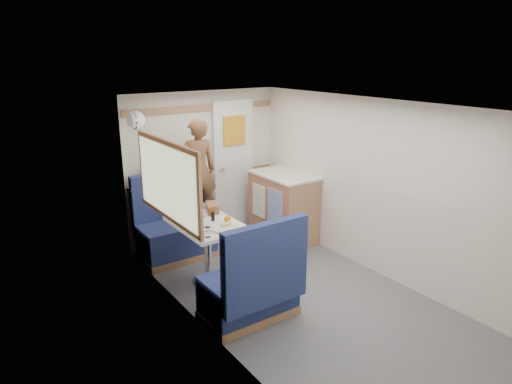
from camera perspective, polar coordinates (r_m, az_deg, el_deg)
floor at (r=4.83m, az=7.05°, el=-13.76°), size 4.50×4.50×0.00m
ceiling at (r=4.18m, az=8.05°, el=10.52°), size 4.50×4.50×0.00m
wall_back at (r=6.19m, az=-6.52°, el=3.22°), size 2.20×0.02×2.00m
wall_left at (r=3.80m, az=-5.00°, el=-5.65°), size 0.02×4.50×2.00m
wall_right at (r=5.18m, az=16.63°, el=-0.12°), size 0.02×4.50×2.00m
oak_trim_low at (r=6.21m, az=-6.38°, el=1.83°), size 2.15×0.02×0.08m
oak_trim_high at (r=6.03m, az=-6.67°, el=10.39°), size 2.15×0.02×0.08m
side_window at (r=4.58m, az=-11.09°, el=1.35°), size 0.04×1.30×0.72m
rear_door at (r=6.38m, az=-2.81°, el=3.47°), size 0.62×0.12×1.86m
dinette_table at (r=4.98m, az=-6.10°, el=-5.48°), size 0.62×0.92×0.72m
bench_far at (r=5.80m, az=-10.15°, el=-5.17°), size 0.90×0.59×1.05m
bench_near at (r=4.42m, az=-0.48°, el=-12.23°), size 0.90×0.59×1.05m
ledge at (r=5.83m, az=-11.49°, el=0.92°), size 0.90×0.14×0.04m
dome_light at (r=5.27m, az=-14.79°, el=8.69°), size 0.20×0.20×0.20m
galley_counter at (r=6.20m, az=3.42°, el=-1.82°), size 0.57×0.92×0.92m
person at (r=5.58m, az=-7.28°, el=2.64°), size 0.50×0.36×1.28m
duffel_bag at (r=5.81m, az=-11.40°, el=2.16°), size 0.46×0.24×0.22m
tray at (r=4.74m, az=-4.18°, el=-4.45°), size 0.37×0.43×0.02m
orange_fruit at (r=4.85m, az=-3.59°, el=-3.37°), size 0.07×0.07×0.07m
cheese_block at (r=4.75m, az=-3.77°, el=-4.09°), size 0.10×0.07×0.03m
wine_glass at (r=4.86m, az=-7.30°, el=-2.59°), size 0.08×0.08×0.17m
tumbler_left at (r=4.53m, az=-6.08°, el=-5.00°), size 0.06×0.06×0.10m
tumbler_right at (r=5.09m, az=-6.74°, el=-2.44°), size 0.07×0.07×0.12m
beer_glass at (r=5.10m, az=-5.68°, el=-2.48°), size 0.06×0.06×0.09m
pepper_grinder at (r=4.95m, az=-5.41°, el=-3.05°), size 0.04×0.04×0.10m
salt_grinder at (r=5.00m, az=-6.74°, el=-3.00°), size 0.03×0.03×0.08m
bread_loaf at (r=5.23m, az=-5.47°, el=-1.94°), size 0.21×0.27×0.10m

